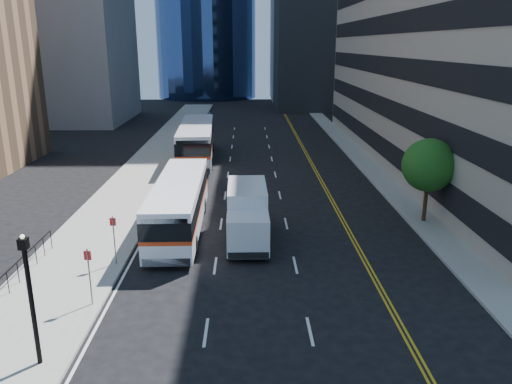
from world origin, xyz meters
TOP-DOWN VIEW (x-y plane):
  - ground at (0.00, 0.00)m, footprint 160.00×160.00m
  - sidewalk_west at (-10.50, 25.00)m, footprint 5.00×90.00m
  - sidewalk_east at (9.00, 25.00)m, footprint 2.00×90.00m
  - street_tree at (9.00, 8.00)m, footprint 3.20×3.20m
  - lamp_post at (-9.00, -6.00)m, footprint 0.28×0.28m
  - bus_front at (-5.87, 7.03)m, footprint 2.69×11.71m
  - bus_rear at (-6.60, 25.39)m, footprint 3.56×13.54m
  - box_truck at (-1.88, 5.27)m, footprint 2.24×6.31m

SIDE VIEW (x-z plane):
  - ground at x=0.00m, z-range 0.00..0.00m
  - sidewalk_west at x=-10.50m, z-range 0.00..0.15m
  - sidewalk_east at x=9.00m, z-range 0.00..0.15m
  - box_truck at x=-1.88m, z-range 0.09..3.09m
  - bus_front at x=-5.87m, z-range 0.14..3.15m
  - bus_rear at x=-6.60m, z-range 0.16..3.62m
  - lamp_post at x=-9.00m, z-range 0.44..5.00m
  - street_tree at x=9.00m, z-range 1.09..6.19m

